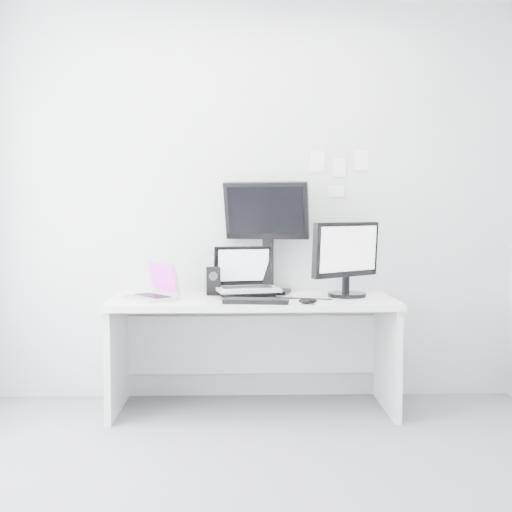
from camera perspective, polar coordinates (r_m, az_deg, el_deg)
name	(u,v)px	position (r m, az deg, el deg)	size (l,w,h in m)	color
ground	(259,493)	(3.20, 0.27, -19.77)	(3.60, 3.60, 0.00)	slate
back_wall	(252,201)	(4.53, -0.38, 4.75)	(3.60, 3.60, 0.00)	silver
desk	(253,354)	(4.28, -0.28, -8.49)	(1.80, 0.70, 0.73)	white
macbook	(150,280)	(4.20, -9.10, -2.03)	(0.33, 0.25, 0.25)	silver
speaker	(214,281)	(4.38, -3.69, -2.16)	(0.09, 0.09, 0.18)	black
dell_laptop	(247,271)	(4.30, -0.76, -1.27)	(0.40, 0.31, 0.33)	#A3A6AA
rear_monitor	(267,236)	(4.44, 0.96, 1.72)	(0.57, 0.20, 0.77)	black
samsung_monitor	(347,258)	(4.30, 7.88, -0.17)	(0.55, 0.25, 0.50)	black
keyboard	(256,301)	(3.99, 0.01, -3.89)	(0.39, 0.14, 0.03)	black
mouse	(308,301)	(3.96, 4.50, -3.89)	(0.11, 0.07, 0.04)	black
wall_note_0	(317,162)	(4.57, 5.33, 8.11)	(0.10, 0.00, 0.14)	white
wall_note_1	(339,168)	(4.59, 7.20, 7.58)	(0.09, 0.00, 0.13)	white
wall_note_2	(361,160)	(4.61, 9.07, 8.16)	(0.10, 0.00, 0.14)	white
wall_note_3	(336,191)	(4.58, 6.93, 5.59)	(0.11, 0.00, 0.08)	white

